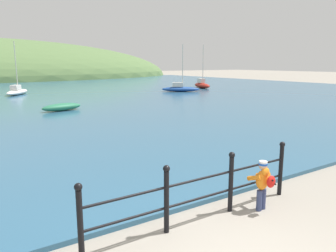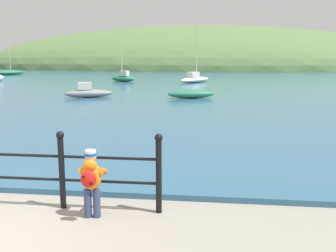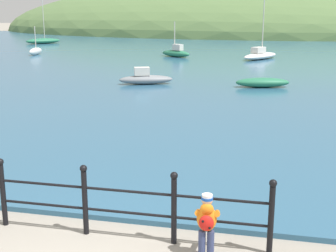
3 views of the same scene
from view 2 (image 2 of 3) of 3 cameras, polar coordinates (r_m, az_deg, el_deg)
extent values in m
cube|color=#2D5B7A|center=(36.26, 1.70, 6.62)|extent=(80.00, 60.00, 0.10)
ellipsoid|color=#567542|center=(74.92, 4.54, 8.42)|extent=(82.73, 45.50, 15.30)
cylinder|color=black|center=(6.25, -15.14, -6.67)|extent=(0.09, 0.09, 1.10)
sphere|color=black|center=(6.11, -15.40, -1.29)|extent=(0.12, 0.12, 0.12)
cylinder|color=black|center=(5.86, -1.35, -7.44)|extent=(0.09, 0.09, 1.10)
sphere|color=black|center=(5.71, -1.38, -1.71)|extent=(0.12, 0.12, 0.12)
cylinder|color=black|center=(6.50, -21.39, -3.92)|extent=(4.49, 0.04, 0.04)
cylinder|color=black|center=(6.59, -21.18, -7.04)|extent=(4.49, 0.04, 0.04)
cylinder|color=navy|center=(5.93, -11.56, -10.94)|extent=(0.11, 0.11, 0.42)
cylinder|color=navy|center=(5.90, -10.31, -10.99)|extent=(0.11, 0.11, 0.42)
ellipsoid|color=orange|center=(5.78, -11.07, -7.17)|extent=(0.32, 0.25, 0.40)
ellipsoid|color=orange|center=(5.67, -11.26, -5.61)|extent=(0.21, 0.14, 0.18)
cylinder|color=orange|center=(5.88, -12.21, -6.40)|extent=(0.12, 0.32, 0.19)
cylinder|color=orange|center=(5.82, -9.45, -6.47)|extent=(0.12, 0.32, 0.19)
sphere|color=tan|center=(5.70, -11.18, -4.33)|extent=(0.17, 0.17, 0.17)
cylinder|color=#194CB2|center=(5.69, -11.19, -4.04)|extent=(0.17, 0.17, 0.04)
cylinder|color=silver|center=(5.68, -11.20, -3.65)|extent=(0.16, 0.16, 0.04)
ellipsoid|color=red|center=(5.59, -11.49, -7.56)|extent=(0.23, 0.15, 0.24)
sphere|color=black|center=(5.52, -12.16, -7.21)|extent=(0.04, 0.04, 0.04)
sphere|color=black|center=(5.53, -11.10, -8.23)|extent=(0.04, 0.04, 0.04)
ellipsoid|color=#287551|center=(20.76, 3.35, 4.66)|extent=(2.58, 1.33, 0.44)
ellipsoid|color=#287551|center=(49.24, -22.06, 7.21)|extent=(3.30, 3.28, 0.53)
cylinder|color=beige|center=(49.25, -22.03, 9.76)|extent=(0.07, 0.07, 3.83)
ellipsoid|color=#287551|center=(34.12, -6.54, 6.83)|extent=(2.65, 1.99, 0.49)
cube|color=silver|center=(33.96, -6.31, 7.61)|extent=(0.85, 0.74, 0.44)
cylinder|color=beige|center=(34.16, -6.74, 8.99)|extent=(0.07, 0.07, 2.08)
ellipsoid|color=silver|center=(32.97, 3.93, 6.73)|extent=(2.85, 3.82, 0.46)
cube|color=silver|center=(32.71, 3.66, 7.46)|extent=(1.05, 1.22, 0.41)
cylinder|color=beige|center=(33.07, 4.17, 10.76)|extent=(0.07, 0.07, 4.18)
ellipsoid|color=gray|center=(21.53, -11.44, 4.66)|extent=(2.66, 1.61, 0.43)
cube|color=silver|center=(21.49, -11.99, 5.71)|extent=(0.82, 0.64, 0.38)
camera|label=1|loc=(6.79, -74.10, 7.55)|focal=35.00mm
camera|label=3|loc=(1.99, -139.48, 34.95)|focal=50.00mm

